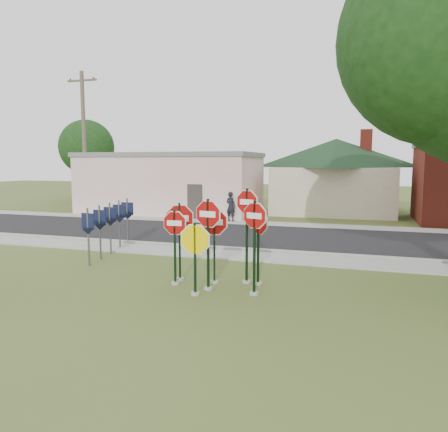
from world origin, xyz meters
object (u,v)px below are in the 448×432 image
(stop_sign_left, at_px, (175,238))
(stop_sign_yellow, at_px, (195,250))
(stop_sign_center, at_px, (208,231))
(utility_pole_near, at_px, (84,141))
(pedestrian, at_px, (231,206))

(stop_sign_left, bearing_deg, stop_sign_yellow, -40.19)
(stop_sign_center, relative_size, utility_pole_near, 0.28)
(stop_sign_left, distance_m, pedestrian, 13.49)
(stop_sign_center, xyz_separation_m, utility_pole_near, (-13.89, 14.16, 3.31))
(stop_sign_center, relative_size, stop_sign_yellow, 1.28)
(stop_sign_left, xyz_separation_m, pedestrian, (-2.32, 13.28, -0.43))
(stop_sign_left, bearing_deg, stop_sign_center, -11.39)
(stop_sign_center, distance_m, stop_sign_left, 1.16)
(stop_sign_yellow, distance_m, utility_pole_near, 20.47)
(utility_pole_near, bearing_deg, stop_sign_left, -47.46)
(stop_sign_yellow, distance_m, stop_sign_left, 1.23)
(stop_sign_left, height_order, utility_pole_near, utility_pole_near)
(utility_pole_near, bearing_deg, pedestrian, -3.56)
(stop_sign_yellow, relative_size, pedestrian, 1.18)
(stop_sign_center, height_order, stop_sign_yellow, stop_sign_center)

